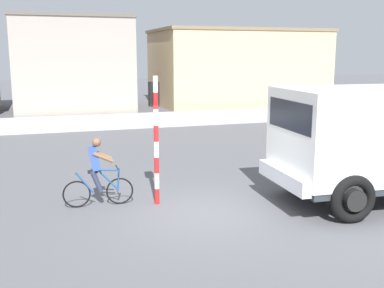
% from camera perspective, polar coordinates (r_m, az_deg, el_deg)
% --- Properties ---
extents(ground_plane, '(120.00, 120.00, 0.00)m').
position_cam_1_polar(ground_plane, '(11.14, 1.91, -8.56)').
color(ground_plane, '#56565B').
extents(sidewalk_far, '(80.00, 5.00, 0.16)m').
position_cam_1_polar(sidewalk_far, '(25.87, -9.79, 2.76)').
color(sidewalk_far, '#ADADA8').
rests_on(sidewalk_far, ground).
extents(truck_foreground, '(5.54, 3.04, 2.90)m').
position_cam_1_polar(truck_foreground, '(12.68, 22.11, 0.84)').
color(truck_foreground, white).
rests_on(truck_foreground, ground).
extents(cyclist, '(1.73, 0.50, 1.72)m').
position_cam_1_polar(cyclist, '(11.71, -11.50, -3.38)').
color(cyclist, black).
rests_on(cyclist, ground).
extents(traffic_light_pole, '(0.24, 0.43, 3.20)m').
position_cam_1_polar(traffic_light_pole, '(11.50, -4.51, 2.66)').
color(traffic_light_pole, red).
rests_on(traffic_light_pole, ground).
extents(building_mid_block, '(7.29, 7.03, 6.00)m').
position_cam_1_polar(building_mid_block, '(31.64, -14.43, 9.38)').
color(building_mid_block, '#9E9389').
rests_on(building_mid_block, ground).
extents(building_corner_right, '(12.05, 7.69, 5.41)m').
position_cam_1_polar(building_corner_right, '(35.36, 5.44, 9.33)').
color(building_corner_right, '#D1B284').
rests_on(building_corner_right, ground).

